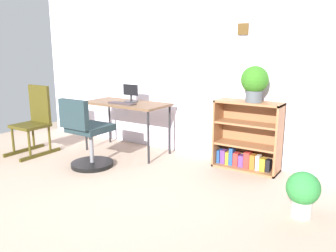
% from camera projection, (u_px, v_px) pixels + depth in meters
% --- Properties ---
extents(ground_plane, '(6.24, 6.24, 0.00)m').
position_uv_depth(ground_plane, '(63.00, 208.00, 3.17)').
color(ground_plane, tan).
extents(wall_back, '(5.20, 0.12, 2.50)m').
position_uv_depth(wall_back, '(183.00, 62.00, 4.65)').
color(wall_back, silver).
rests_on(wall_back, ground_plane).
extents(desk, '(1.18, 0.57, 0.71)m').
position_uv_depth(desk, '(126.00, 106.00, 4.73)').
color(desk, brown).
rests_on(desk, ground_plane).
extents(monitor, '(0.24, 0.20, 0.24)m').
position_uv_depth(monitor, '(131.00, 94.00, 4.74)').
color(monitor, '#262628').
rests_on(monitor, desk).
extents(keyboard, '(0.40, 0.12, 0.02)m').
position_uv_depth(keyboard, '(122.00, 103.00, 4.58)').
color(keyboard, '#372D30').
rests_on(keyboard, desk).
extents(office_chair, '(0.52, 0.55, 0.86)m').
position_uv_depth(office_chair, '(87.00, 138.00, 4.16)').
color(office_chair, black).
rests_on(office_chair, ground_plane).
extents(rocking_chair, '(0.42, 0.64, 0.94)m').
position_uv_depth(rocking_chair, '(35.00, 120.00, 4.74)').
color(rocking_chair, '#3F3811').
rests_on(rocking_chair, ground_plane).
extents(bookshelf_low, '(0.78, 0.30, 0.83)m').
position_uv_depth(bookshelf_low, '(247.00, 139.00, 4.15)').
color(bookshelf_low, '#925F3B').
rests_on(bookshelf_low, ground_plane).
extents(potted_plant_on_shelf, '(0.31, 0.31, 0.41)m').
position_uv_depth(potted_plant_on_shelf, '(255.00, 82.00, 3.91)').
color(potted_plant_on_shelf, '#474C51').
rests_on(potted_plant_on_shelf, bookshelf_low).
extents(potted_plant_floor, '(0.29, 0.29, 0.41)m').
position_uv_depth(potted_plant_floor, '(303.00, 191.00, 2.96)').
color(potted_plant_floor, '#B7B2A8').
rests_on(potted_plant_floor, ground_plane).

